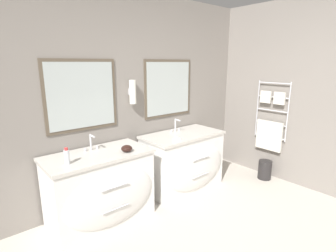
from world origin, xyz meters
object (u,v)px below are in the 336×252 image
(amenity_bowl, at_px, (127,149))
(waste_bin, at_px, (265,169))
(toiletry_bottle, at_px, (67,157))
(vanity_right, at_px, (184,161))
(vanity_left, at_px, (101,188))

(amenity_bowl, distance_m, waste_bin, 2.29)
(toiletry_bottle, bearing_deg, vanity_right, 2.11)
(amenity_bowl, bearing_deg, vanity_right, 6.56)
(toiletry_bottle, bearing_deg, vanity_left, 9.48)
(vanity_right, xyz_separation_m, toiletry_bottle, (-1.62, -0.06, 0.47))
(toiletry_bottle, relative_size, amenity_bowl, 1.35)
(vanity_right, height_order, waste_bin, vanity_right)
(vanity_right, bearing_deg, amenity_bowl, -173.44)
(vanity_left, bearing_deg, toiletry_bottle, -170.52)
(vanity_left, distance_m, amenity_bowl, 0.52)
(toiletry_bottle, relative_size, waste_bin, 0.58)
(vanity_left, distance_m, toiletry_bottle, 0.59)
(vanity_right, bearing_deg, toiletry_bottle, -177.89)
(vanity_left, xyz_separation_m, amenity_bowl, (0.27, -0.11, 0.43))
(vanity_left, bearing_deg, waste_bin, -13.75)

